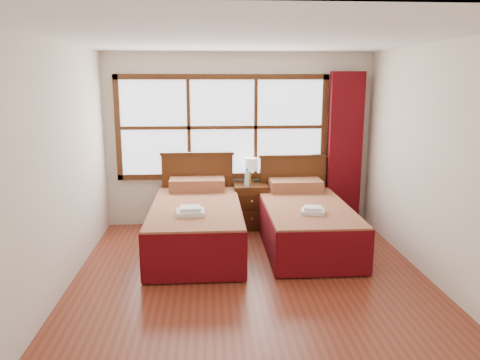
{
  "coord_description": "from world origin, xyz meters",
  "views": [
    {
      "loc": [
        -0.46,
        -4.8,
        2.2
      ],
      "look_at": [
        -0.09,
        0.7,
        1.01
      ],
      "focal_mm": 35.0,
      "sensor_mm": 36.0,
      "label": 1
    }
  ],
  "objects": [
    {
      "name": "ceiling",
      "position": [
        0.0,
        0.0,
        2.6
      ],
      "size": [
        4.5,
        4.5,
        0.0
      ],
      "primitive_type": "plane",
      "rotation": [
        3.14,
        0.0,
        0.0
      ],
      "color": "white",
      "rests_on": "wall_back"
    },
    {
      "name": "towels_right",
      "position": [
        0.82,
        0.71,
        0.62
      ],
      "size": [
        0.33,
        0.31,
        0.08
      ],
      "rotation": [
        0.0,
        0.0,
        -0.23
      ],
      "color": "white",
      "rests_on": "bed_right"
    },
    {
      "name": "towels_left",
      "position": [
        -0.69,
        0.65,
        0.65
      ],
      "size": [
        0.35,
        0.31,
        0.1
      ],
      "rotation": [
        0.0,
        0.0,
        0.06
      ],
      "color": "white",
      "rests_on": "bed_left"
    },
    {
      "name": "bed_left",
      "position": [
        -0.63,
        1.2,
        0.35
      ],
      "size": [
        1.17,
        2.27,
        1.14
      ],
      "color": "#41210D",
      "rests_on": "floor"
    },
    {
      "name": "lamp",
      "position": [
        0.17,
        2.13,
        0.94
      ],
      "size": [
        0.2,
        0.2,
        0.38
      ],
      "color": "gold",
      "rests_on": "nightstand"
    },
    {
      "name": "wall_right",
      "position": [
        2.0,
        0.0,
        1.3
      ],
      "size": [
        0.0,
        4.5,
        4.5
      ],
      "primitive_type": "plane",
      "rotation": [
        1.57,
        0.0,
        -1.57
      ],
      "color": "silver",
      "rests_on": "floor"
    },
    {
      "name": "floor",
      "position": [
        0.0,
        0.0,
        0.0
      ],
      "size": [
        4.5,
        4.5,
        0.0
      ],
      "primitive_type": "plane",
      "color": "brown",
      "rests_on": "ground"
    },
    {
      "name": "wall_back",
      "position": [
        0.0,
        2.25,
        1.3
      ],
      "size": [
        4.0,
        0.0,
        4.0
      ],
      "primitive_type": "plane",
      "rotation": [
        1.57,
        0.0,
        0.0
      ],
      "color": "silver",
      "rests_on": "floor"
    },
    {
      "name": "curtain",
      "position": [
        1.6,
        2.11,
        1.17
      ],
      "size": [
        0.5,
        0.16,
        2.3
      ],
      "primitive_type": "cube",
      "color": "#5E0910",
      "rests_on": "wall_back"
    },
    {
      "name": "window",
      "position": [
        -0.25,
        2.21,
        1.5
      ],
      "size": [
        3.16,
        0.06,
        1.56
      ],
      "color": "white",
      "rests_on": "wall_back"
    },
    {
      "name": "wall_left",
      "position": [
        -2.0,
        0.0,
        1.3
      ],
      "size": [
        0.0,
        4.5,
        4.5
      ],
      "primitive_type": "plane",
      "rotation": [
        1.57,
        0.0,
        1.57
      ],
      "color": "silver",
      "rests_on": "floor"
    },
    {
      "name": "bottle_near",
      "position": [
        0.1,
        1.9,
        0.79
      ],
      "size": [
        0.07,
        0.07,
        0.26
      ],
      "color": "silver",
      "rests_on": "nightstand"
    },
    {
      "name": "bed_right",
      "position": [
        0.82,
        1.2,
        0.33
      ],
      "size": [
        1.11,
        2.16,
        1.09
      ],
      "color": "#41210D",
      "rests_on": "floor"
    },
    {
      "name": "bottle_far",
      "position": [
        0.1,
        1.94,
        0.78
      ],
      "size": [
        0.06,
        0.06,
        0.24
      ],
      "color": "silver",
      "rests_on": "nightstand"
    },
    {
      "name": "nightstand",
      "position": [
        0.16,
        1.99,
        0.33
      ],
      "size": [
        0.5,
        0.49,
        0.67
      ],
      "color": "#47240F",
      "rests_on": "floor"
    }
  ]
}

